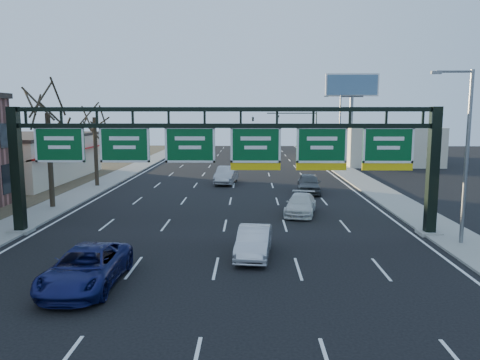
{
  "coord_description": "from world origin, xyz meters",
  "views": [
    {
      "loc": [
        1.49,
        -18.03,
        6.86
      ],
      "look_at": [
        0.97,
        7.38,
        3.2
      ],
      "focal_mm": 35.0,
      "sensor_mm": 36.0,
      "label": 1
    }
  ],
  "objects_px": {
    "car_silver_sedan": "(254,242)",
    "car_white_wagon": "(301,204)",
    "sign_gantry": "(226,153)",
    "car_blue_suv": "(86,267)"
  },
  "relations": [
    {
      "from": "car_silver_sedan",
      "to": "car_white_wagon",
      "type": "relative_size",
      "value": 0.93
    },
    {
      "from": "sign_gantry",
      "to": "car_silver_sedan",
      "type": "distance_m",
      "value": 5.96
    },
    {
      "from": "car_blue_suv",
      "to": "car_white_wagon",
      "type": "relative_size",
      "value": 1.19
    },
    {
      "from": "car_white_wagon",
      "to": "car_blue_suv",
      "type": "bearing_deg",
      "value": -114.81
    },
    {
      "from": "sign_gantry",
      "to": "car_blue_suv",
      "type": "distance_m",
      "value": 10.49
    },
    {
      "from": "sign_gantry",
      "to": "car_white_wagon",
      "type": "xyz_separation_m",
      "value": [
        4.83,
        5.29,
        -3.95
      ]
    },
    {
      "from": "sign_gantry",
      "to": "car_blue_suv",
      "type": "height_order",
      "value": "sign_gantry"
    },
    {
      "from": "sign_gantry",
      "to": "car_blue_suv",
      "type": "xyz_separation_m",
      "value": [
        -5.15,
        -8.29,
        -3.86
      ]
    },
    {
      "from": "car_blue_suv",
      "to": "car_white_wagon",
      "type": "height_order",
      "value": "car_blue_suv"
    },
    {
      "from": "sign_gantry",
      "to": "car_white_wagon",
      "type": "distance_m",
      "value": 8.18
    }
  ]
}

